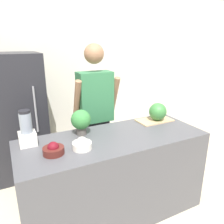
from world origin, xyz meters
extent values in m
cube|color=silver|center=(0.00, 2.06, 1.30)|extent=(8.00, 0.06, 2.60)
cube|color=#4C4C51|center=(0.00, 0.37, 0.45)|extent=(1.86, 0.73, 0.89)
cube|color=#232328|center=(-0.83, 1.67, 0.83)|extent=(0.77, 0.69, 1.66)
cylinder|color=gray|center=(-0.59, 1.31, 1.00)|extent=(0.02, 0.02, 0.58)
cube|color=#333338|center=(0.07, 1.00, 0.43)|extent=(0.31, 0.18, 0.85)
cube|color=#337247|center=(0.07, 1.00, 1.15)|extent=(0.41, 0.22, 0.60)
sphere|color=#936B4C|center=(0.07, 1.00, 1.66)|extent=(0.23, 0.23, 0.23)
cylinder|color=#936B4C|center=(-0.17, 0.96, 1.14)|extent=(0.07, 0.24, 0.51)
cylinder|color=#936B4C|center=(0.31, 0.96, 1.14)|extent=(0.07, 0.24, 0.51)
cube|color=tan|center=(0.65, 0.56, 0.90)|extent=(0.42, 0.24, 0.01)
sphere|color=#3D7F3D|center=(0.67, 0.54, 1.01)|extent=(0.21, 0.21, 0.21)
cylinder|color=#511E19|center=(-0.60, 0.29, 0.92)|extent=(0.18, 0.18, 0.06)
sphere|color=maroon|center=(-0.60, 0.29, 0.95)|extent=(0.10, 0.10, 0.10)
cylinder|color=white|center=(-0.36, 0.27, 0.92)|extent=(0.17, 0.17, 0.06)
sphere|color=white|center=(-0.36, 0.27, 0.95)|extent=(0.10, 0.10, 0.10)
cube|color=silver|center=(-0.77, 0.57, 0.95)|extent=(0.15, 0.15, 0.12)
cylinder|color=gray|center=(-0.77, 0.57, 1.10)|extent=(0.10, 0.10, 0.19)
cylinder|color=black|center=(-0.77, 0.57, 1.21)|extent=(0.10, 0.10, 0.02)
cylinder|color=#514C47|center=(-0.26, 0.57, 0.93)|extent=(0.10, 0.10, 0.07)
sphere|color=#387F3D|center=(-0.26, 0.57, 1.05)|extent=(0.20, 0.20, 0.20)
camera|label=1|loc=(-0.90, -1.39, 1.79)|focal=35.00mm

